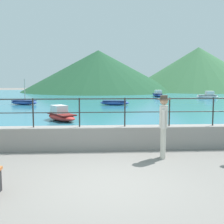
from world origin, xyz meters
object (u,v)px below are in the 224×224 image
at_px(boat_7, 208,96).
at_px(boat_1, 61,115).
at_px(person_walking, 163,123).
at_px(boat_0, 115,103).
at_px(boat_5, 24,102).
at_px(boat_3, 158,94).

bearing_deg(boat_7, boat_1, -131.22).
relative_size(person_walking, boat_0, 0.72).
bearing_deg(boat_7, boat_5, -160.01).
xyz_separation_m(person_walking, boat_0, (-0.19, 15.66, -0.72)).
bearing_deg(person_walking, boat_1, 116.21).
xyz_separation_m(boat_5, boat_7, (17.59, 6.40, 0.06)).
distance_m(boat_0, boat_7, 12.60).
xyz_separation_m(boat_0, boat_1, (-3.36, -8.45, 0.07)).
relative_size(boat_1, boat_7, 1.04).
bearing_deg(person_walking, boat_3, 78.01).
bearing_deg(boat_0, boat_7, 34.79).
relative_size(person_walking, boat_5, 0.71).
height_order(boat_3, boat_7, same).
distance_m(boat_3, boat_5, 15.95).
xyz_separation_m(person_walking, boat_1, (-3.55, 7.20, -0.65)).
xyz_separation_m(person_walking, boat_3, (5.48, 25.82, -0.65)).
height_order(boat_3, boat_5, boat_5).
bearing_deg(boat_3, boat_7, -32.40).
xyz_separation_m(person_walking, boat_7, (10.16, 22.85, -0.65)).
distance_m(boat_3, boat_7, 5.54).
distance_m(boat_0, boat_1, 9.10).
xyz_separation_m(boat_1, boat_5, (-3.88, 9.25, -0.06)).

